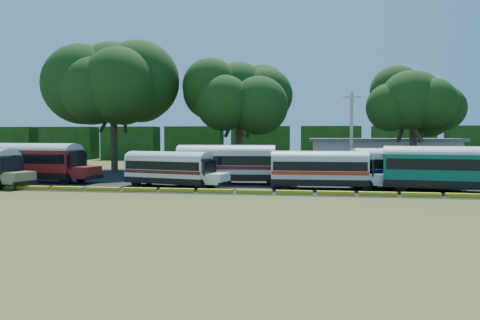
# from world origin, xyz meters

# --- Properties ---
(ground) EXTENTS (160.00, 160.00, 0.00)m
(ground) POSITION_xyz_m (0.00, 0.00, 0.00)
(ground) COLOR #364416
(ground) RESTS_ON ground
(asphalt_strip) EXTENTS (64.00, 24.00, 0.02)m
(asphalt_strip) POSITION_xyz_m (1.00, 12.00, 0.01)
(asphalt_strip) COLOR black
(asphalt_strip) RESTS_ON ground
(curb) EXTENTS (53.70, 0.45, 0.30)m
(curb) POSITION_xyz_m (-0.00, 1.00, 0.15)
(curb) COLOR gold
(curb) RESTS_ON ground
(terminal_building) EXTENTS (19.00, 9.00, 4.00)m
(terminal_building) POSITION_xyz_m (18.00, 30.00, 2.03)
(terminal_building) COLOR silver
(terminal_building) RESTS_ON ground
(treeline_backdrop) EXTENTS (130.00, 4.00, 6.00)m
(treeline_backdrop) POSITION_xyz_m (0.00, 48.00, 3.00)
(treeline_backdrop) COLOR #16320E
(treeline_backdrop) RESTS_ON ground
(bus_red) EXTENTS (11.36, 3.95, 3.66)m
(bus_red) POSITION_xyz_m (-16.83, 6.61, 2.10)
(bus_red) COLOR black
(bus_red) RESTS_ON ground
(bus_cream_west) EXTENTS (9.44, 4.52, 3.02)m
(bus_cream_west) POSITION_xyz_m (-3.13, 4.64, 1.71)
(bus_cream_west) COLOR black
(bus_cream_west) RESTS_ON ground
(bus_cream_east) EXTENTS (10.85, 3.25, 3.52)m
(bus_cream_east) POSITION_xyz_m (1.42, 7.64, 1.99)
(bus_cream_east) COLOR black
(bus_cream_east) RESTS_ON ground
(bus_white_red) EXTENTS (9.50, 2.46, 3.12)m
(bus_white_red) POSITION_xyz_m (9.59, 4.89, 1.76)
(bus_white_red) COLOR black
(bus_white_red) RESTS_ON ground
(bus_white_blue) EXTENTS (10.38, 4.29, 3.32)m
(bus_white_blue) POSITION_xyz_m (16.46, 6.84, 1.88)
(bus_white_blue) COLOR black
(bus_white_blue) RESTS_ON ground
(bus_teal) EXTENTS (11.06, 4.06, 3.55)m
(bus_teal) POSITION_xyz_m (19.03, 4.18, 2.04)
(bus_teal) COLOR black
(bus_teal) RESTS_ON ground
(tree_west) EXTENTS (13.21, 13.21, 15.47)m
(tree_west) POSITION_xyz_m (-14.61, 19.34, 10.60)
(tree_west) COLOR #3E2C1F
(tree_west) RESTS_ON ground
(tree_center) EXTENTS (9.93, 9.93, 13.07)m
(tree_center) POSITION_xyz_m (0.18, 21.39, 9.39)
(tree_center) COLOR #3E2C1F
(tree_center) RESTS_ON ground
(tree_east) EXTENTS (8.57, 8.57, 11.48)m
(tree_east) POSITION_xyz_m (19.82, 19.98, 8.28)
(tree_east) COLOR #3E2C1F
(tree_east) RESTS_ON ground
(utility_pole) EXTENTS (1.60, 0.30, 8.40)m
(utility_pole) POSITION_xyz_m (12.45, 11.32, 4.31)
(utility_pole) COLOR gray
(utility_pole) RESTS_ON ground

